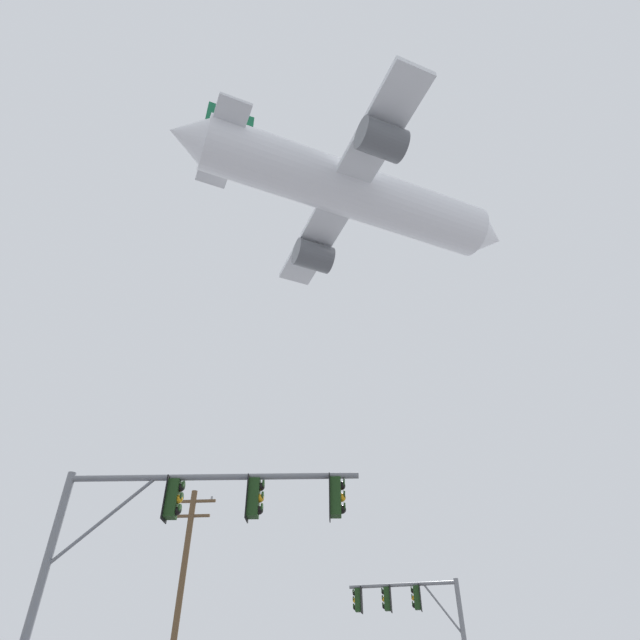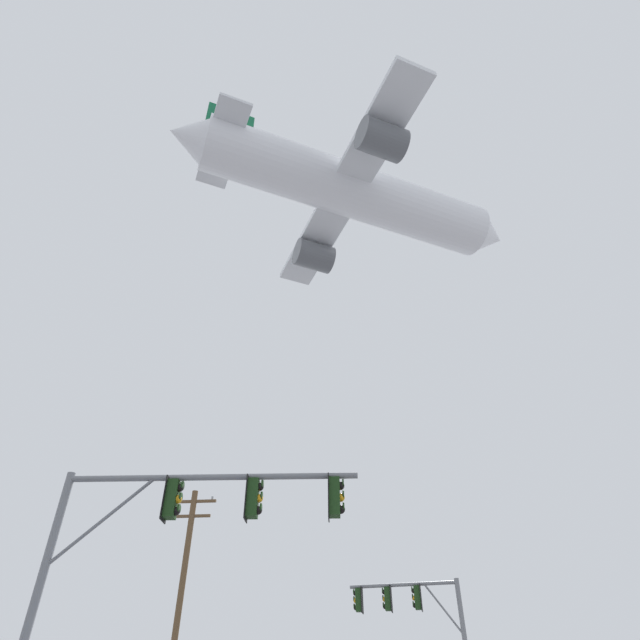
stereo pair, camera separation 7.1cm
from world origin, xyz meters
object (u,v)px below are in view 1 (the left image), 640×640
(signal_pole_far, at_px, (416,617))
(airplane, at_px, (351,192))
(signal_pole_near, at_px, (177,528))
(utility_pole, at_px, (179,599))

(signal_pole_far, height_order, airplane, airplane)
(signal_pole_near, bearing_deg, utility_pole, 106.43)
(airplane, bearing_deg, utility_pole, -153.53)
(signal_pole_near, height_order, signal_pole_far, signal_pole_near)
(signal_pole_near, distance_m, signal_pole_far, 14.40)
(signal_pole_near, xyz_separation_m, airplane, (4.64, 17.24, 31.99))
(signal_pole_far, xyz_separation_m, utility_pole, (-10.22, 0.12, 0.80))
(utility_pole, bearing_deg, airplane, 26.47)
(airplane, bearing_deg, signal_pole_near, -105.06)
(airplane, bearing_deg, signal_pole_far, -68.17)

